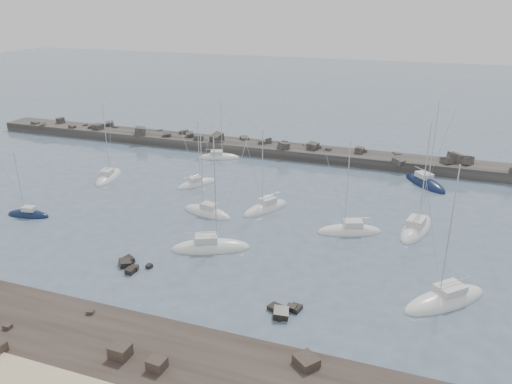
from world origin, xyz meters
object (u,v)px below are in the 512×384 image
at_px(sailboat_1, 109,178).
at_px(sailboat_6, 266,209).
at_px(sailboat_2, 28,215).
at_px(sailboat_11, 445,300).
at_px(sailboat_8, 425,184).
at_px(sailboat_5, 207,213).
at_px(sailboat_10, 416,229).
at_px(sailboat_9, 349,231).
at_px(sailboat_3, 197,184).
at_px(sailboat_4, 219,158).
at_px(sailboat_7, 210,248).

xyz_separation_m(sailboat_1, sailboat_6, (28.88, -3.60, 0.01)).
distance_m(sailboat_2, sailboat_11, 54.42).
relative_size(sailboat_1, sailboat_8, 0.90).
height_order(sailboat_5, sailboat_6, sailboat_6).
relative_size(sailboat_1, sailboat_10, 0.87).
relative_size(sailboat_9, sailboat_11, 0.84).
distance_m(sailboat_8, sailboat_9, 23.30).
bearing_deg(sailboat_11, sailboat_5, 159.57).
relative_size(sailboat_1, sailboat_3, 1.19).
height_order(sailboat_3, sailboat_10, sailboat_10).
bearing_deg(sailboat_8, sailboat_5, -141.40).
bearing_deg(sailboat_10, sailboat_5, -171.16).
height_order(sailboat_6, sailboat_10, sailboat_10).
xyz_separation_m(sailboat_6, sailboat_9, (12.50, -3.41, -0.00)).
relative_size(sailboat_1, sailboat_11, 0.85).
height_order(sailboat_3, sailboat_9, sailboat_9).
bearing_deg(sailboat_4, sailboat_6, -51.31).
xyz_separation_m(sailboat_1, sailboat_2, (-1.36, -16.71, -0.00)).
height_order(sailboat_1, sailboat_9, sailboat_1).
relative_size(sailboat_5, sailboat_7, 0.83).
xyz_separation_m(sailboat_1, sailboat_5, (21.68, -7.79, 0.01)).
bearing_deg(sailboat_11, sailboat_8, 95.25).
distance_m(sailboat_5, sailboat_9, 19.72).
distance_m(sailboat_4, sailboat_5, 25.77).
distance_m(sailboat_2, sailboat_3, 25.15).
relative_size(sailboat_7, sailboat_9, 1.14).
relative_size(sailboat_2, sailboat_11, 0.64).
relative_size(sailboat_3, sailboat_7, 0.74).
bearing_deg(sailboat_2, sailboat_1, 85.34).
relative_size(sailboat_3, sailboat_8, 0.75).
distance_m(sailboat_4, sailboat_9, 36.93).
distance_m(sailboat_5, sailboat_10, 28.08).
xyz_separation_m(sailboat_2, sailboat_9, (42.75, 9.70, 0.01)).
distance_m(sailboat_1, sailboat_5, 23.04).
bearing_deg(sailboat_9, sailboat_3, 160.65).
distance_m(sailboat_4, sailboat_11, 53.83).
xyz_separation_m(sailboat_4, sailboat_11, (40.14, -35.87, 0.01)).
height_order(sailboat_7, sailboat_9, sailboat_7).
height_order(sailboat_8, sailboat_9, sailboat_8).
relative_size(sailboat_4, sailboat_6, 0.96).
bearing_deg(sailboat_6, sailboat_4, 128.69).
relative_size(sailboat_5, sailboat_8, 0.84).
xyz_separation_m(sailboat_2, sailboat_4, (14.21, 33.13, -0.01)).
xyz_separation_m(sailboat_3, sailboat_4, (-2.42, 14.26, -0.00)).
bearing_deg(sailboat_7, sailboat_11, -4.96).
bearing_deg(sailboat_4, sailboat_11, -41.78).
distance_m(sailboat_2, sailboat_6, 32.96).
distance_m(sailboat_3, sailboat_8, 36.79).
bearing_deg(sailboat_5, sailboat_2, -158.83).
distance_m(sailboat_10, sailboat_11, 16.37).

